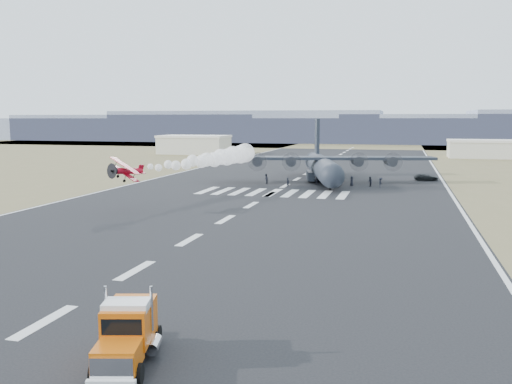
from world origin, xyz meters
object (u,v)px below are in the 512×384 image
at_px(crew_d, 330,181).
at_px(hangar_right, 481,149).
at_px(crew_e, 352,181).
at_px(crew_g, 336,181).
at_px(aerobatic_biplane, 126,171).
at_px(crew_h, 266,179).
at_px(transport_aircraft, 322,165).
at_px(support_vehicle, 426,177).
at_px(hangar_left, 194,144).
at_px(crew_c, 381,182).
at_px(crew_f, 317,180).
at_px(semi_truck, 128,332).
at_px(crew_b, 370,182).
at_px(crew_a, 288,183).

bearing_deg(crew_d, hangar_right, 8.06).
height_order(crew_e, crew_g, crew_e).
distance_m(aerobatic_biplane, crew_h, 38.47).
relative_size(transport_aircraft, support_vehicle, 9.02).
distance_m(hangar_left, crew_d, 102.08).
height_order(crew_c, crew_f, crew_c).
height_order(hangar_right, semi_truck, hangar_right).
relative_size(support_vehicle, crew_b, 2.56).
relative_size(hangar_right, support_vehicle, 4.26).
xyz_separation_m(hangar_left, crew_c, (69.59, -82.69, -2.49)).
xyz_separation_m(crew_f, crew_h, (-10.03, -0.74, 0.04)).
xyz_separation_m(crew_a, crew_c, (16.69, 4.08, 0.07)).
relative_size(aerobatic_biplane, transport_aircraft, 0.13).
height_order(crew_c, crew_g, crew_c).
xyz_separation_m(hangar_left, crew_b, (67.63, -82.12, -2.47)).
bearing_deg(crew_g, crew_b, -177.66).
xyz_separation_m(aerobatic_biplane, crew_h, (10.29, 36.76, -4.74)).
relative_size(crew_d, crew_f, 0.89).
bearing_deg(aerobatic_biplane, crew_b, 62.85).
xyz_separation_m(crew_b, crew_f, (-9.98, 0.42, -0.06)).
xyz_separation_m(hangar_right, semi_truck, (-38.19, -165.70, -1.38)).
bearing_deg(crew_h, crew_f, 93.74).
xyz_separation_m(crew_e, crew_g, (-3.03, 0.24, -0.12)).
relative_size(hangar_right, aerobatic_biplane, 3.69).
relative_size(semi_truck, crew_c, 4.12).
height_order(crew_g, crew_h, crew_h).
distance_m(hangar_left, transport_aircraft, 95.39).
distance_m(hangar_right, semi_truck, 170.05).
bearing_deg(support_vehicle, crew_g, 119.90).
bearing_deg(crew_c, hangar_right, -11.52).
height_order(crew_b, crew_e, crew_b).
xyz_separation_m(crew_d, crew_h, (-12.48, 0.03, 0.14)).
xyz_separation_m(hangar_left, support_vehicle, (78.23, -68.62, -2.74)).
height_order(hangar_right, aerobatic_biplane, aerobatic_biplane).
relative_size(crew_a, crew_e, 0.93).
bearing_deg(crew_f, hangar_left, -62.64).
height_order(aerobatic_biplane, support_vehicle, aerobatic_biplane).
distance_m(support_vehicle, crew_h, 33.58).
xyz_separation_m(transport_aircraft, crew_h, (-10.13, -6.52, -2.33)).
height_order(semi_truck, aerobatic_biplane, aerobatic_biplane).
bearing_deg(hangar_left, semi_truck, -69.59).
bearing_deg(semi_truck, hangar_right, 62.24).
bearing_deg(semi_truck, crew_h, 84.07).
bearing_deg(crew_g, hangar_right, -104.06).
bearing_deg(crew_d, transport_aircraft, 51.21).
bearing_deg(aerobatic_biplane, crew_c, 60.64).
height_order(semi_truck, crew_c, semi_truck).
bearing_deg(crew_b, crew_e, -123.08).
xyz_separation_m(hangar_left, crew_h, (47.63, -82.44, -2.48)).
distance_m(semi_truck, support_vehicle, 93.91).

